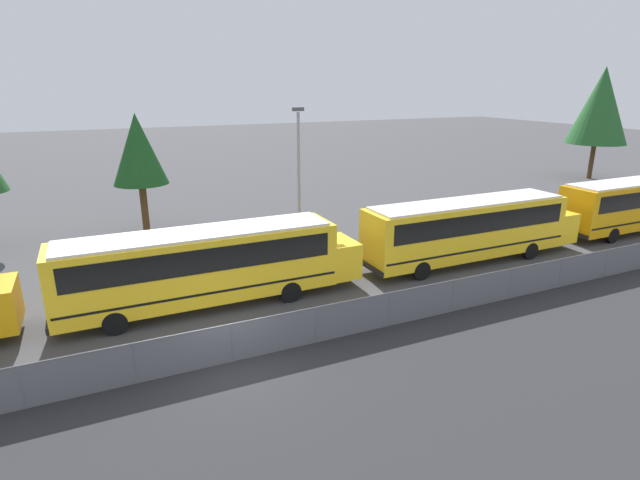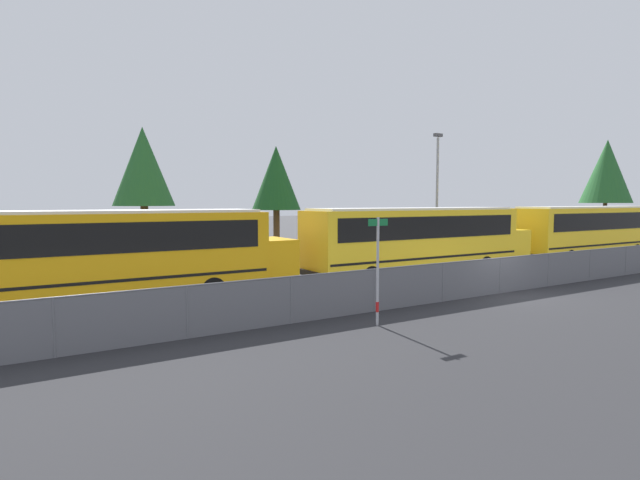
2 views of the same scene
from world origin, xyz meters
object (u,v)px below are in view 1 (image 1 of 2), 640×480
school_bus_3 (471,226)px  tree_2 (601,106)px  school_bus_2 (207,262)px  light_pole (299,174)px  tree_1 (138,150)px

school_bus_3 → tree_2: tree_2 is taller
school_bus_2 → tree_2: 43.92m
light_pole → tree_2: tree_2 is taller
school_bus_3 → light_pole: size_ratio=1.64×
school_bus_3 → school_bus_2: bearing=178.9°
school_bus_2 → school_bus_3: (13.80, -0.26, 0.00)m
school_bus_3 → light_pole: (-7.37, 5.69, 2.37)m
light_pole → tree_2: (34.91, 8.51, 2.71)m
light_pole → tree_1: size_ratio=1.07×
light_pole → tree_1: bearing=134.9°
school_bus_3 → tree_1: bearing=138.3°
school_bus_3 → tree_1: 20.26m
school_bus_2 → school_bus_3: 13.80m
school_bus_2 → school_bus_3: bearing=-1.1°
school_bus_2 → tree_2: bearing=18.6°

